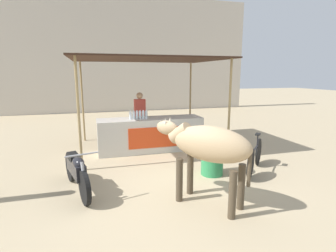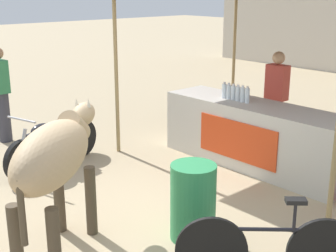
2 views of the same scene
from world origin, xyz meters
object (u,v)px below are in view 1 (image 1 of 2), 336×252
at_px(cooler_box, 215,138).
at_px(motorcycle_parked, 77,170).
at_px(cow, 207,146).
at_px(water_barrel, 212,156).
at_px(vendor_behind_counter, 140,118).
at_px(stall_counter, 151,134).
at_px(bicycle_leaning, 255,157).

bearing_deg(cooler_box, motorcycle_parked, -150.89).
bearing_deg(cow, water_barrel, 59.95).
xyz_separation_m(vendor_behind_counter, cooler_box, (2.19, -0.85, -0.61)).
relative_size(stall_counter, water_barrel, 3.57).
xyz_separation_m(water_barrel, motorcycle_parked, (-2.84, -0.09, 0.01)).
relative_size(motorcycle_parked, bicycle_leaning, 1.44).
bearing_deg(bicycle_leaning, cow, -147.23).
distance_m(cooler_box, bicycle_leaning, 2.21).
relative_size(water_barrel, bicycle_leaning, 0.69).
bearing_deg(water_barrel, cow, -120.05).
bearing_deg(vendor_behind_counter, stall_counter, -77.54).
xyz_separation_m(stall_counter, cooler_box, (2.02, -0.10, -0.24)).
xyz_separation_m(stall_counter, vendor_behind_counter, (-0.17, 0.75, 0.37)).
relative_size(vendor_behind_counter, motorcycle_parked, 0.94).
height_order(water_barrel, cow, cow).
distance_m(water_barrel, cow, 1.52).
bearing_deg(vendor_behind_counter, bicycle_leaning, -55.41).
bearing_deg(bicycle_leaning, vendor_behind_counter, 124.59).
height_order(water_barrel, bicycle_leaning, bicycle_leaning).
distance_m(stall_counter, vendor_behind_counter, 0.85).
distance_m(cow, bicycle_leaning, 2.17).
relative_size(cooler_box, cow, 0.36).
relative_size(cooler_box, water_barrel, 0.71).
bearing_deg(vendor_behind_counter, water_barrel, -70.09).
height_order(vendor_behind_counter, motorcycle_parked, vendor_behind_counter).
bearing_deg(bicycle_leaning, cooler_box, 87.87).
relative_size(stall_counter, vendor_behind_counter, 1.82).
xyz_separation_m(vendor_behind_counter, bicycle_leaning, (2.11, -3.06, -0.50)).
xyz_separation_m(water_barrel, bicycle_leaning, (1.03, -0.09, -0.07)).
distance_m(vendor_behind_counter, motorcycle_parked, 3.56).
height_order(vendor_behind_counter, water_barrel, vendor_behind_counter).
distance_m(cooler_box, motorcycle_parked, 4.54).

